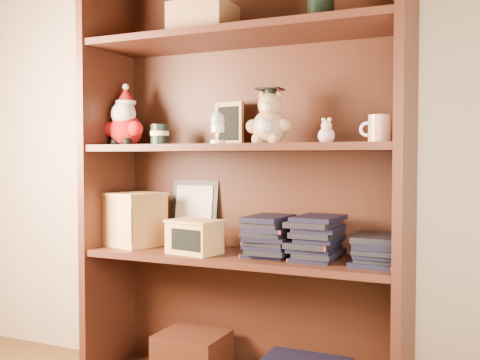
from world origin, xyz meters
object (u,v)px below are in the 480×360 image
object	(u,v)px
bookcase	(245,191)
treats_box	(135,219)
teacher_mug	(379,129)
grad_teddy_bear	(269,122)

from	to	relation	value
bookcase	treats_box	size ratio (longest dim) A/B	6.62
teacher_mug	bookcase	bearing A→B (deg)	174.23
grad_teddy_bear	teacher_mug	world-z (taller)	grad_teddy_bear
grad_teddy_bear	teacher_mug	bearing A→B (deg)	0.92
grad_teddy_bear	treats_box	size ratio (longest dim) A/B	0.84
bookcase	teacher_mug	distance (m)	0.55
bookcase	grad_teddy_bear	xyz separation A→B (m)	(0.12, -0.06, 0.25)
grad_teddy_bear	teacher_mug	xyz separation A→B (m)	(0.38, 0.01, -0.03)
teacher_mug	grad_teddy_bear	bearing A→B (deg)	-179.08
bookcase	teacher_mug	bearing A→B (deg)	-5.77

